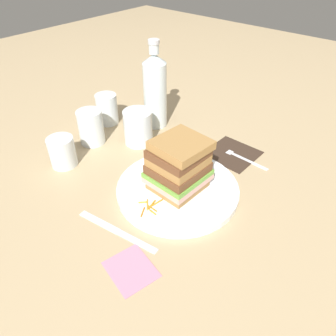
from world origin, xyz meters
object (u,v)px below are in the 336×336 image
at_px(empty_tumbler_1, 91,127).
at_px(water_bottle, 155,90).
at_px(empty_tumbler_0, 107,109).
at_px(fork, 239,156).
at_px(knife, 119,232).
at_px(juice_glass, 138,128).
at_px(empty_tumbler_2, 62,152).
at_px(napkin_dark, 232,153).
at_px(sandwich, 179,166).
at_px(main_plate, 178,189).
at_px(napkin_pink, 131,269).

bearing_deg(empty_tumbler_1, water_bottle, -19.59).
height_order(empty_tumbler_0, empty_tumbler_1, empty_tumbler_1).
bearing_deg(empty_tumbler_0, fork, -75.70).
relative_size(knife, water_bottle, 0.77).
xyz_separation_m(juice_glass, empty_tumbler_0, (0.02, 0.16, 0.00)).
distance_m(water_bottle, empty_tumbler_2, 0.32).
distance_m(knife, empty_tumbler_2, 0.29).
xyz_separation_m(napkin_dark, water_bottle, (-0.02, 0.27, 0.11)).
height_order(juice_glass, empty_tumbler_1, same).
distance_m(napkin_dark, empty_tumbler_1, 0.40).
height_order(water_bottle, empty_tumbler_0, water_bottle).
height_order(knife, water_bottle, water_bottle).
height_order(sandwich, water_bottle, water_bottle).
height_order(main_plate, napkin_pink, main_plate).
xyz_separation_m(water_bottle, napkin_pink, (-0.43, -0.33, -0.11)).
relative_size(juice_glass, empty_tumbler_2, 1.24).
relative_size(fork, empty_tumbler_1, 1.69).
distance_m(fork, empty_tumbler_0, 0.43).
bearing_deg(fork, sandwich, 170.67).
bearing_deg(juice_glass, sandwich, -112.95).
relative_size(empty_tumbler_0, napkin_pink, 1.02).
distance_m(juice_glass, water_bottle, 0.13).
bearing_deg(sandwich, knife, 175.87).
height_order(main_plate, juice_glass, juice_glass).
bearing_deg(sandwich, water_bottle, 51.61).
height_order(sandwich, napkin_pink, sandwich).
bearing_deg(fork, empty_tumbler_0, 104.30).
height_order(sandwich, empty_tumbler_0, sandwich).
height_order(knife, empty_tumbler_2, empty_tumbler_2).
xyz_separation_m(juice_glass, water_bottle, (0.11, 0.03, 0.07)).
bearing_deg(napkin_pink, knife, 60.83).
height_order(napkin_dark, napkin_pink, same).
relative_size(sandwich, water_bottle, 0.50).
bearing_deg(water_bottle, napkin_dark, -86.42).
bearing_deg(juice_glass, napkin_dark, -62.28).
relative_size(juice_glass, empty_tumbler_1, 1.00).
height_order(sandwich, juice_glass, sandwich).
xyz_separation_m(main_plate, water_bottle, (0.20, 0.26, 0.11)).
height_order(sandwich, napkin_dark, sandwich).
relative_size(fork, empty_tumbler_2, 2.09).
bearing_deg(empty_tumbler_2, fork, -45.33).
bearing_deg(sandwich, napkin_pink, -162.54).
relative_size(fork, water_bottle, 0.64).
height_order(empty_tumbler_1, empty_tumbler_2, empty_tumbler_1).
xyz_separation_m(sandwich, water_bottle, (0.20, 0.26, 0.04)).
bearing_deg(empty_tumbler_1, napkin_dark, -58.05).
bearing_deg(main_plate, napkin_pink, -162.34).
bearing_deg(empty_tumbler_1, empty_tumbler_0, 27.00).
distance_m(napkin_dark, empty_tumbler_2, 0.46).
bearing_deg(sandwich, main_plate, 126.96).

